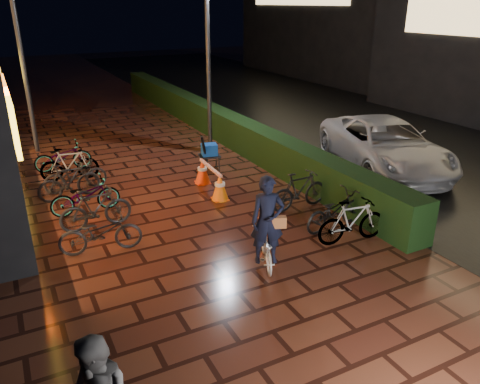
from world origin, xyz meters
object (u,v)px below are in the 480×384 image
cyclist (267,234)px  cart_assembly (209,151)px  traffic_barrier (211,179)px  van (385,145)px

cyclist → cart_assembly: cyclist is taller
traffic_barrier → cyclist: bearing=-98.7°
cart_assembly → traffic_barrier: bearing=-112.3°
van → cyclist: 6.56m
cyclist → traffic_barrier: bearing=81.3°
cyclist → traffic_barrier: cyclist is taller
van → traffic_barrier: 5.25m
traffic_barrier → cart_assembly: size_ratio=1.50×
traffic_barrier → cart_assembly: 1.64m
van → cart_assembly: size_ratio=4.61×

